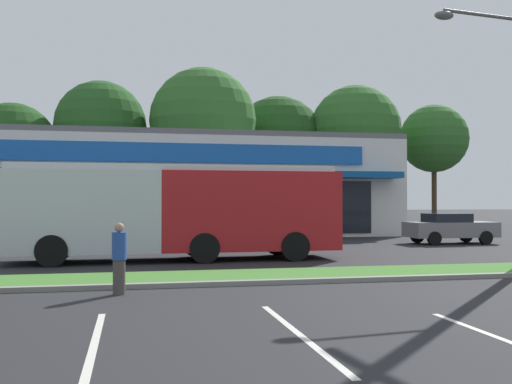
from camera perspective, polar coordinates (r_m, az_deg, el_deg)
The scene contains 14 objects.
grass_median at distance 16.06m, azimuth 4.30°, elevation -7.98°, with size 56.00×2.20×0.12m, color #427A2D.
curb_lip at distance 14.91m, azimuth 5.62°, elevation -8.54°, with size 56.00×0.24×0.12m, color gray.
parking_stripe_0 at distance 8.92m, azimuth -15.41°, elevation -14.13°, with size 0.12×4.80×0.01m, color silver.
parking_stripe_1 at distance 9.37m, azimuth 4.16°, elevation -13.51°, with size 0.12×4.80×0.01m, color silver.
storefront_building at distance 36.42m, azimuth -9.54°, elevation 0.60°, with size 28.04×11.48×5.90m.
tree_left at distance 46.04m, azimuth -22.45°, elevation 4.13°, with size 6.20×6.20×9.10m.
tree_mid_left at distance 45.46m, azimuth -14.79°, elevation 6.11°, with size 6.76×6.76×10.92m.
tree_mid at distance 44.26m, azimuth -5.15°, elevation 6.82°, with size 7.92×7.92×11.91m.
tree_mid_right at distance 49.77m, azimuth 2.15°, elevation 4.73°, with size 7.86×7.86×10.81m.
tree_right at distance 49.57m, azimuth 9.59°, elevation 5.83°, with size 7.49×7.49×11.55m.
tree_far_right at distance 54.04m, azimuth 16.82°, elevation 4.94°, with size 5.92×5.92×10.44m.
city_bus at distance 20.47m, azimuth -7.80°, elevation -1.65°, with size 11.29×2.79×3.25m.
car_0 at distance 29.59m, azimuth 18.24°, elevation -3.31°, with size 4.22×1.87×1.44m.
pedestrian_by_pole at distance 13.33m, azimuth -13.09°, elevation -6.27°, with size 0.32×0.32×1.57m.
Camera 1 is at (-4.44, -1.31, 2.06)m, focal length 41.39 mm.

